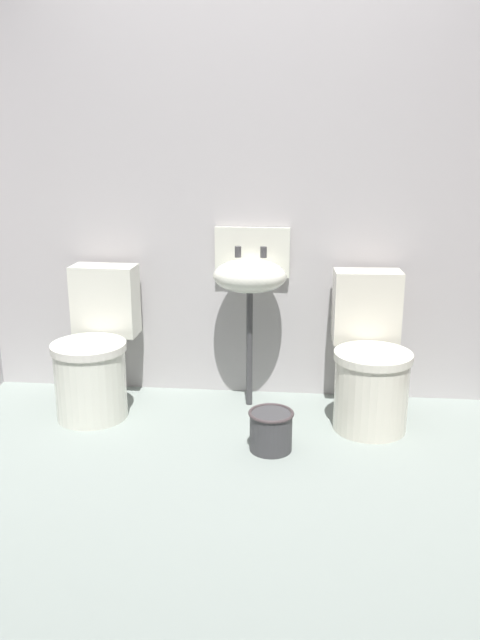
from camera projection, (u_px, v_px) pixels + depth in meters
The scene contains 6 objects.
ground_plane at pixel (233, 504), 2.79m from camera, with size 3.54×2.74×0.08m, color gray.
wall_back at pixel (256, 204), 3.64m from camera, with size 3.54×0.10×2.22m, color #B4AFAF.
toilet_left at pixel (95, 355), 3.55m from camera, with size 0.42×0.61×0.78m.
toilet_right at pixel (370, 365), 3.41m from camera, with size 0.42×0.61×0.78m.
sink at pixel (250, 274), 3.53m from camera, with size 0.42×0.35×0.99m.
bucket at pixel (271, 430), 3.16m from camera, with size 0.22×0.22×0.20m.
Camera 1 is at (0.27, -2.45, 1.50)m, focal length 36.48 mm.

